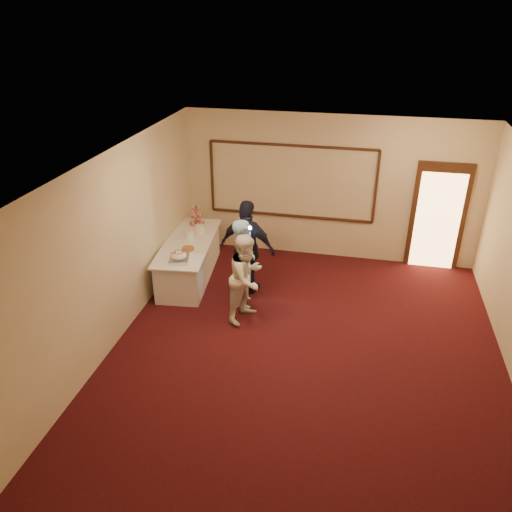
{
  "coord_description": "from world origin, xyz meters",
  "views": [
    {
      "loc": [
        0.59,
        -6.25,
        4.89
      ],
      "look_at": [
        -0.98,
        0.9,
        1.15
      ],
      "focal_mm": 35.0,
      "sensor_mm": 36.0,
      "label": 1
    }
  ],
  "objects_px": {
    "buffet_table": "(189,259)",
    "plate_stack_b": "(200,229)",
    "plate_stack_a": "(190,235)",
    "tart": "(188,249)",
    "woman": "(247,278)",
    "guest": "(248,248)",
    "cupcake_stand": "(196,216)",
    "pavlova_tray": "(179,257)",
    "man": "(244,263)"
  },
  "relations": [
    {
      "from": "pavlova_tray",
      "to": "tart",
      "type": "distance_m",
      "value": 0.43
    },
    {
      "from": "tart",
      "to": "woman",
      "type": "bearing_deg",
      "value": -31.43
    },
    {
      "from": "woman",
      "to": "tart",
      "type": "bearing_deg",
      "value": 80.01
    },
    {
      "from": "plate_stack_a",
      "to": "plate_stack_b",
      "type": "distance_m",
      "value": 0.3
    },
    {
      "from": "plate_stack_b",
      "to": "cupcake_stand",
      "type": "bearing_deg",
      "value": 116.0
    },
    {
      "from": "plate_stack_a",
      "to": "tart",
      "type": "bearing_deg",
      "value": -75.28
    },
    {
      "from": "plate_stack_b",
      "to": "woman",
      "type": "xyz_separation_m",
      "value": [
        1.33,
        -1.57,
        -0.07
      ]
    },
    {
      "from": "pavlova_tray",
      "to": "guest",
      "type": "xyz_separation_m",
      "value": [
        1.13,
        0.5,
        0.06
      ]
    },
    {
      "from": "plate_stack_b",
      "to": "buffet_table",
      "type": "bearing_deg",
      "value": -104.48
    },
    {
      "from": "pavlova_tray",
      "to": "cupcake_stand",
      "type": "relative_size",
      "value": 1.07
    },
    {
      "from": "buffet_table",
      "to": "pavlova_tray",
      "type": "relative_size",
      "value": 4.87
    },
    {
      "from": "tart",
      "to": "woman",
      "type": "relative_size",
      "value": 0.16
    },
    {
      "from": "woman",
      "to": "guest",
      "type": "xyz_separation_m",
      "value": [
        -0.19,
        0.87,
        0.12
      ]
    },
    {
      "from": "tart",
      "to": "guest",
      "type": "xyz_separation_m",
      "value": [
        1.12,
        0.07,
        0.11
      ]
    },
    {
      "from": "pavlova_tray",
      "to": "tart",
      "type": "height_order",
      "value": "pavlova_tray"
    },
    {
      "from": "plate_stack_b",
      "to": "man",
      "type": "bearing_deg",
      "value": -44.4
    },
    {
      "from": "buffet_table",
      "to": "tart",
      "type": "relative_size",
      "value": 9.33
    },
    {
      "from": "pavlova_tray",
      "to": "plate_stack_a",
      "type": "relative_size",
      "value": 2.73
    },
    {
      "from": "guest",
      "to": "cupcake_stand",
      "type": "bearing_deg",
      "value": -27.55
    },
    {
      "from": "woman",
      "to": "guest",
      "type": "bearing_deg",
      "value": 33.87
    },
    {
      "from": "cupcake_stand",
      "to": "plate_stack_a",
      "type": "xyz_separation_m",
      "value": [
        0.11,
        -0.72,
        -0.09
      ]
    },
    {
      "from": "buffet_table",
      "to": "guest",
      "type": "distance_m",
      "value": 1.38
    },
    {
      "from": "man",
      "to": "guest",
      "type": "distance_m",
      "value": 0.46
    },
    {
      "from": "cupcake_stand",
      "to": "plate_stack_a",
      "type": "distance_m",
      "value": 0.74
    },
    {
      "from": "cupcake_stand",
      "to": "man",
      "type": "bearing_deg",
      "value": -48.89
    },
    {
      "from": "buffet_table",
      "to": "plate_stack_a",
      "type": "relative_size",
      "value": 13.29
    },
    {
      "from": "buffet_table",
      "to": "plate_stack_a",
      "type": "height_order",
      "value": "plate_stack_a"
    },
    {
      "from": "buffet_table",
      "to": "plate_stack_b",
      "type": "relative_size",
      "value": 11.77
    },
    {
      "from": "plate_stack_a",
      "to": "guest",
      "type": "xyz_separation_m",
      "value": [
        1.25,
        -0.42,
        0.06
      ]
    },
    {
      "from": "buffet_table",
      "to": "cupcake_stand",
      "type": "height_order",
      "value": "cupcake_stand"
    },
    {
      "from": "plate_stack_a",
      "to": "guest",
      "type": "relative_size",
      "value": 0.1
    },
    {
      "from": "pavlova_tray",
      "to": "woman",
      "type": "bearing_deg",
      "value": -15.64
    },
    {
      "from": "plate_stack_b",
      "to": "man",
      "type": "relative_size",
      "value": 0.12
    },
    {
      "from": "cupcake_stand",
      "to": "plate_stack_b",
      "type": "relative_size",
      "value": 2.26
    },
    {
      "from": "tart",
      "to": "buffet_table",
      "type": "bearing_deg",
      "value": 109.66
    },
    {
      "from": "man",
      "to": "woman",
      "type": "distance_m",
      "value": 0.45
    },
    {
      "from": "tart",
      "to": "guest",
      "type": "relative_size",
      "value": 0.14
    },
    {
      "from": "plate_stack_a",
      "to": "tart",
      "type": "height_order",
      "value": "plate_stack_a"
    },
    {
      "from": "plate_stack_a",
      "to": "woman",
      "type": "xyz_separation_m",
      "value": [
        1.44,
        -1.29,
        -0.06
      ]
    },
    {
      "from": "plate_stack_a",
      "to": "plate_stack_b",
      "type": "height_order",
      "value": "plate_stack_b"
    },
    {
      "from": "cupcake_stand",
      "to": "plate_stack_b",
      "type": "distance_m",
      "value": 0.5
    },
    {
      "from": "plate_stack_b",
      "to": "man",
      "type": "height_order",
      "value": "man"
    },
    {
      "from": "buffet_table",
      "to": "cupcake_stand",
      "type": "distance_m",
      "value": 1.03
    },
    {
      "from": "buffet_table",
      "to": "plate_stack_a",
      "type": "xyz_separation_m",
      "value": [
        -0.0,
        0.14,
        0.46
      ]
    },
    {
      "from": "cupcake_stand",
      "to": "plate_stack_b",
      "type": "xyz_separation_m",
      "value": [
        0.22,
        -0.44,
        -0.08
      ]
    },
    {
      "from": "buffet_table",
      "to": "tart",
      "type": "distance_m",
      "value": 0.55
    },
    {
      "from": "plate_stack_a",
      "to": "woman",
      "type": "height_order",
      "value": "woman"
    },
    {
      "from": "buffet_table",
      "to": "pavlova_tray",
      "type": "distance_m",
      "value": 0.91
    },
    {
      "from": "buffet_table",
      "to": "plate_stack_b",
      "type": "distance_m",
      "value": 0.64
    },
    {
      "from": "cupcake_stand",
      "to": "pavlova_tray",
      "type": "bearing_deg",
      "value": -82.35
    }
  ]
}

